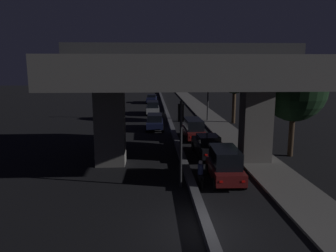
{
  "coord_description": "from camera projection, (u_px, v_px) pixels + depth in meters",
  "views": [
    {
      "loc": [
        -2.25,
        -12.48,
        6.74
      ],
      "look_at": [
        -0.69,
        16.67,
        1.29
      ],
      "focal_mm": 35.0,
      "sensor_mm": 36.0,
      "label": 1
    }
  ],
  "objects": [
    {
      "name": "car_dark_blue_third_oncoming",
      "position": [
        152.0,
        99.0,
        59.05
      ],
      "size": [
        2.03,
        4.83,
        1.49
      ],
      "rotation": [
        0.0,
        0.0,
        -1.62
      ],
      "color": "#141938",
      "rests_on": "ground_plane"
    },
    {
      "name": "median_divider",
      "position": [
        166.0,
        111.0,
        47.93
      ],
      "size": [
        0.45,
        126.0,
        0.35
      ],
      "primitive_type": "cube",
      "color": "#4C4C51",
      "rests_on": "ground_plane"
    },
    {
      "name": "street_lamp",
      "position": [
        205.0,
        86.0,
        39.1
      ],
      "size": [
        2.18,
        0.32,
        7.11
      ],
      "color": "#2D2D30",
      "rests_on": "ground_plane"
    },
    {
      "name": "ground_plane",
      "position": [
        206.0,
        230.0,
        13.61
      ],
      "size": [
        200.0,
        200.0,
        0.0
      ],
      "primitive_type": "plane",
      "color": "black"
    },
    {
      "name": "car_dark_red_third",
      "position": [
        193.0,
        128.0,
        30.3
      ],
      "size": [
        1.94,
        4.56,
        1.83
      ],
      "rotation": [
        0.0,
        0.0,
        1.6
      ],
      "color": "#591414",
      "rests_on": "ground_plane"
    },
    {
      "name": "sidewalk_right",
      "position": [
        211.0,
        119.0,
        41.36
      ],
      "size": [
        2.93,
        126.0,
        0.13
      ],
      "primitive_type": "cube",
      "color": "#5B5956",
      "rests_on": "ground_plane"
    },
    {
      "name": "car_silver_second_oncoming",
      "position": [
        153.0,
        107.0,
        45.45
      ],
      "size": [
        1.91,
        4.5,
        1.82
      ],
      "rotation": [
        0.0,
        0.0,
        -1.57
      ],
      "color": "gray",
      "rests_on": "ground_plane"
    },
    {
      "name": "car_black_second",
      "position": [
        208.0,
        145.0,
        24.49
      ],
      "size": [
        2.03,
        4.75,
        1.6
      ],
      "rotation": [
        0.0,
        0.0,
        1.61
      ],
      "color": "black",
      "rests_on": "ground_plane"
    },
    {
      "name": "elevated_overpass",
      "position": [
        184.0,
        75.0,
        21.75
      ],
      "size": [
        16.08,
        11.95,
        8.16
      ],
      "color": "#5B5956",
      "rests_on": "ground_plane"
    },
    {
      "name": "car_dark_blue_lead_oncoming",
      "position": [
        155.0,
        121.0,
        34.75
      ],
      "size": [
        1.92,
        4.26,
        1.62
      ],
      "rotation": [
        0.0,
        0.0,
        -1.59
      ],
      "color": "#141938",
      "rests_on": "ground_plane"
    },
    {
      "name": "car_dark_red_lead",
      "position": [
        225.0,
        164.0,
        19.1
      ],
      "size": [
        1.94,
        3.97,
        1.98
      ],
      "rotation": [
        0.0,
        0.0,
        1.54
      ],
      "color": "#591414",
      "rests_on": "ground_plane"
    },
    {
      "name": "traffic_light_left_of_median",
      "position": [
        181.0,
        129.0,
        17.76
      ],
      "size": [
        0.3,
        0.49,
        4.87
      ],
      "color": "black",
      "rests_on": "ground_plane"
    },
    {
      "name": "pedestrian_on_sidewalk",
      "position": [
        249.0,
        147.0,
        23.33
      ],
      "size": [
        0.4,
        0.4,
        1.66
      ],
      "color": "black",
      "rests_on": "sidewalk_right"
    },
    {
      "name": "roadside_tree_kerbside_near",
      "position": [
        294.0,
        90.0,
        23.74
      ],
      "size": [
        4.61,
        4.61,
        7.28
      ],
      "color": "#2D2116",
      "rests_on": "ground_plane"
    },
    {
      "name": "roadside_tree_kerbside_mid",
      "position": [
        235.0,
        78.0,
        37.6
      ],
      "size": [
        3.6,
        3.6,
        7.09
      ],
      "color": "#38281C",
      "rests_on": "ground_plane"
    },
    {
      "name": "motorcycle_black_filtering_near",
      "position": [
        200.0,
        175.0,
        18.45
      ],
      "size": [
        0.33,
        1.81,
        1.49
      ],
      "rotation": [
        0.0,
        0.0,
        1.54
      ],
      "color": "black",
      "rests_on": "ground_plane"
    }
  ]
}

